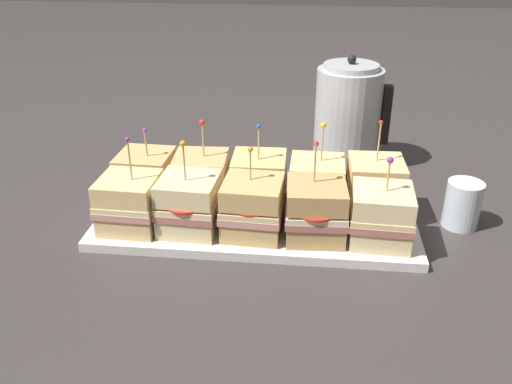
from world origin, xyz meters
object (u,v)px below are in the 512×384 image
Objects in this scene: serving_platter at (256,221)px; sandwich_front_far_right at (381,216)px; drinking_glass at (463,204)px; sandwich_front_right at (316,211)px; sandwich_front_center at (253,208)px; sandwich_back_far_right at (375,186)px; sandwich_front_left at (189,204)px; kettle_steel at (348,117)px; sandwich_back_left at (201,179)px; sandwich_front_far_left at (130,203)px; sandwich_back_center at (258,181)px; sandwich_back_right at (317,184)px; sandwich_back_far_left at (146,176)px.

sandwich_front_far_right reaches higher than serving_platter.
sandwich_front_right is at bearing -160.60° from drinking_glass.
sandwich_front_center is 0.90× the size of sandwich_back_far_right.
sandwich_front_left is 0.68× the size of kettle_steel.
sandwich_back_far_right reaches higher than sandwich_front_center.
drinking_glass is at bearing -1.47° from sandwich_back_left.
sandwich_back_left is (0.11, 0.11, 0.00)m from sandwich_front_far_left.
sandwich_front_far_left is at bearing -165.61° from serving_platter.
sandwich_back_right is (0.12, 0.00, -0.00)m from sandwich_back_center.
sandwich_front_center is 0.41m from drinking_glass.
sandwich_back_left is 0.95× the size of sandwich_back_far_right.
kettle_steel is (0.41, 0.38, 0.05)m from sandwich_front_far_left.
sandwich_back_far_right is (0.23, 0.11, -0.00)m from sandwich_front_center.
sandwich_back_right is (-0.12, 0.11, 0.00)m from sandwich_front_far_right.
sandwich_front_far_left is 1.09× the size of sandwich_front_center.
sandwich_back_far_left is at bearing 166.56° from serving_platter.
sandwich_back_center is 0.12m from sandwich_back_right.
sandwich_front_far_left and sandwich_front_right have the same top height.
serving_platter is at bearing -154.27° from sandwich_back_right.
kettle_steel reaches higher than sandwich_front_left.
sandwich_back_left reaches higher than sandwich_back_far_left.
kettle_steel reaches higher than sandwich_front_far_right.
sandwich_front_center is 0.16m from sandwich_back_left.
sandwich_front_right is 1.02× the size of sandwich_back_right.
sandwich_front_left is at bearing -154.33° from serving_platter.
sandwich_front_left is at bearing -89.86° from sandwich_back_left.
drinking_glass is (0.28, 0.10, -0.02)m from sandwich_front_right.
sandwich_back_left is 1.01× the size of sandwich_back_center.
sandwich_front_left is 0.97× the size of sandwich_back_far_right.
sandwich_front_right is at bearing 0.26° from sandwich_front_far_left.
sandwich_back_left is at bearing 154.67° from serving_platter.
sandwich_front_far_right is 0.37m from sandwich_back_left.
sandwich_front_left is at bearing -44.33° from sandwich_back_far_left.
sandwich_front_center is (0.12, -0.00, -0.00)m from sandwich_front_left.
sandwich_front_far_right is at bearing -83.10° from kettle_steel.
sandwich_front_far_left is 0.11m from sandwich_front_left.
sandwich_front_right is (0.23, -0.00, -0.00)m from sandwich_front_left.
sandwich_back_right reaches higher than sandwich_front_far_right.
sandwich_front_left is 1.14× the size of sandwich_back_far_left.
sandwich_back_far_left is at bearing -179.86° from sandwich_back_left.
sandwich_front_left is 0.37m from sandwich_back_far_right.
serving_platter is at bearing -13.44° from sandwich_back_far_left.
sandwich_back_left is at bearing 161.71° from sandwich_front_far_right.
kettle_steel is at bearing 51.35° from sandwich_front_left.
sandwich_front_left is 0.35m from sandwich_front_far_right.
kettle_steel is at bearing 41.27° from sandwich_back_left.
sandwich_back_far_right is 0.17m from drinking_glass.
sandwich_back_far_right is 0.70× the size of kettle_steel.
drinking_glass is at bearing 6.10° from serving_platter.
sandwich_front_right is 0.39m from kettle_steel.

